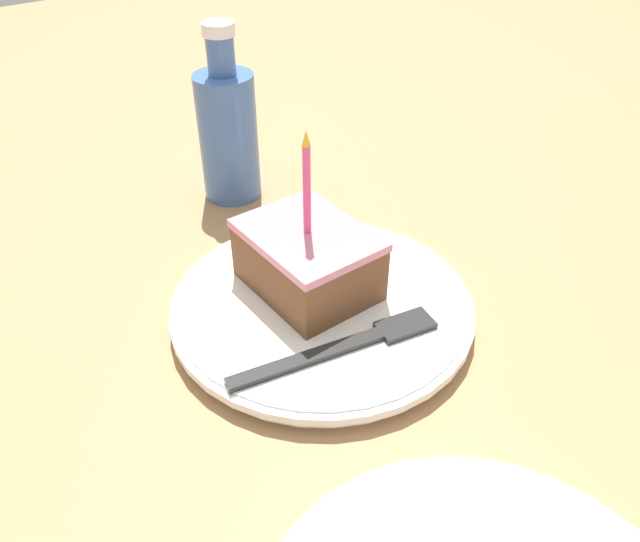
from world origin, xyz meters
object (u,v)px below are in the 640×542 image
(cake_slice, at_px, (308,259))
(plate, at_px, (320,305))
(fork, at_px, (350,344))
(bottle, at_px, (228,131))

(cake_slice, bearing_deg, plate, -94.55)
(cake_slice, distance_m, fork, 0.08)
(plate, xyz_separation_m, fork, (-0.02, -0.06, 0.01))
(plate, distance_m, fork, 0.06)
(bottle, bearing_deg, cake_slice, -102.82)
(plate, bearing_deg, bottle, 77.86)
(cake_slice, distance_m, bottle, 0.21)
(plate, distance_m, cake_slice, 0.04)
(cake_slice, relative_size, bottle, 0.78)
(fork, distance_m, bottle, 0.29)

